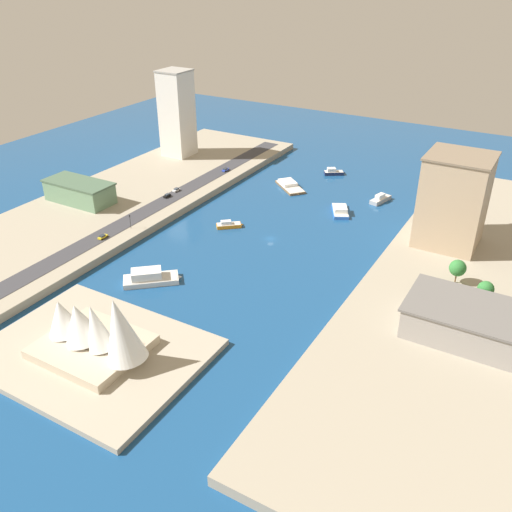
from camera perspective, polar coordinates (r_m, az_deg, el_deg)
The scene contains 22 objects.
ground_plane at distance 241.51m, azimuth 1.51°, elevation 1.79°, with size 440.00×440.00×0.00m, color navy.
quay_west at distance 218.79m, azimuth 21.19°, elevation -2.93°, with size 70.00×240.00×3.40m, color #9E937F.
quay_east at distance 286.55m, azimuth -13.44°, elevation 5.86°, with size 70.00×240.00×3.40m, color #9E937F.
peninsula_point at distance 180.45m, azimuth -16.58°, elevation -9.65°, with size 67.25×51.66×2.00m, color #A89E89.
road_strip at distance 271.97m, azimuth -10.01°, elevation 5.37°, with size 9.84×228.00×0.15m, color #38383D.
yacht_sleek_gray at distance 285.85m, azimuth 12.86°, elevation 5.82°, with size 7.66×15.15×4.30m.
patrol_launch_navy at distance 318.27m, azimuth 8.08°, elevation 8.65°, with size 11.84×9.57×3.92m.
barge_flat_brown at distance 297.58m, azimuth 3.49°, elevation 7.36°, with size 21.98×20.51×2.81m.
catamaran_blue at distance 268.96m, azimuth 8.78°, elevation 4.72°, with size 13.99×18.21×3.71m.
ferry_white_commuter at distance 212.39m, azimuth -11.03°, elevation -2.21°, with size 21.13×19.89×5.40m.
water_taxi_orange at distance 251.89m, azimuth -2.86°, elevation 3.26°, with size 11.30×10.40×3.28m.
hotel_broad_white at distance 335.60m, azimuth -8.24°, elevation 14.48°, with size 16.38×16.94×49.56m.
terminal_long_green at distance 282.33m, azimuth -17.90°, elevation 6.42°, with size 35.03×15.88×10.43m.
apartment_midrise_tan at distance 236.96m, azimuth 19.89°, elevation 5.47°, with size 25.60×24.88×38.28m.
carpark_squat_concrete at distance 185.47m, azimuth 22.26°, elevation -6.61°, with size 45.62×25.07×10.72m.
van_white at distance 285.52m, azimuth -8.31°, elevation 6.85°, with size 2.08×4.38×1.55m.
taxi_yellow_cab at distance 242.99m, azimuth -15.69°, elevation 1.96°, with size 2.00×4.58×1.48m.
suv_black at distance 278.86m, azimuth -9.24°, elevation 6.24°, with size 1.83×4.29×1.67m.
hatchback_blue at distance 311.20m, azimuth -3.21°, elevation 8.99°, with size 2.02×5.03×1.67m.
traffic_light_waterfront at distance 247.73m, azimuth -13.00°, elevation 3.74°, with size 0.36×0.36×6.50m.
opera_landmark at distance 173.58m, azimuth -16.48°, elevation -7.50°, with size 38.46×27.23×23.68m.
park_tree_cluster at distance 206.19m, azimuth 21.50°, elevation -2.56°, with size 17.33×20.92×9.30m.
Camera 1 is at (-102.07, 189.42, 109.68)m, focal length 38.40 mm.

